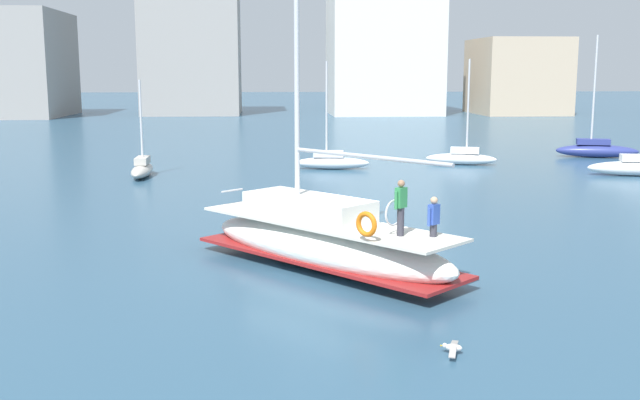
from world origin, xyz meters
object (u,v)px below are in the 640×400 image
Objects in this scene: moored_sloop_near at (332,161)px; moored_catamaran at (462,157)px; moored_sloop_far at (142,168)px; main_sailboat at (323,240)px; seagull at (453,347)px; moored_cutter_left at (596,149)px; moored_cutter_right at (635,166)px.

moored_sloop_near is 0.97× the size of moored_catamaran.
moored_sloop_far is at bearing -168.38° from moored_catamaran.
main_sailboat is 27.42m from moored_catamaran.
moored_sloop_far reaches higher than seagull.
moored_cutter_left is at bearing 17.46° from moored_catamaran.
seagull is (10.93, -28.25, -0.33)m from moored_sloop_far.
seagull is at bearing -68.85° from moored_sloop_far.
main_sailboat reaches higher than moored_catamaran.
main_sailboat is 35.73m from moored_cutter_left.
moored_sloop_far is (-8.74, 20.99, -0.42)m from main_sailboat.
moored_sloop_near is 0.99× the size of moored_cutter_right.
moored_cutter_left is (19.22, 4.87, 0.09)m from moored_sloop_near.
moored_catamaran is at bearing -162.54° from moored_cutter_left.
main_sailboat is 27.51m from moored_cutter_right.
moored_cutter_right is 31.71m from seagull.
main_sailboat reaches higher than moored_cutter_left.
main_sailboat is at bearing -95.97° from moored_sloop_near.
moored_cutter_left is 8.33× the size of seagull.
main_sailboat reaches higher than moored_sloop_near.
moored_catamaran is at bearing 66.10° from main_sailboat.
moored_sloop_near is 30.79m from seagull.
moored_catamaran is (19.85, 4.08, 0.03)m from moored_sloop_far.
moored_sloop_near is at bearing 165.77° from moored_cutter_right.
seagull is (-8.92, -32.33, -0.36)m from moored_catamaran.
moored_cutter_left reaches higher than moored_sloop_near.
moored_cutter_left is 9.45m from moored_cutter_right.
moored_sloop_far is at bearing -166.32° from moored_cutter_left.
moored_cutter_right is (8.65, -5.93, 0.04)m from moored_catamaran.
moored_sloop_far is 5.43× the size of seagull.
moored_cutter_right is (-1.93, -9.25, -0.05)m from moored_cutter_left.
moored_cutter_left reaches higher than moored_sloop_far.
moored_sloop_near is at bearing 89.50° from seagull.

